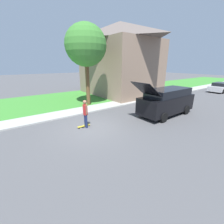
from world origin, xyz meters
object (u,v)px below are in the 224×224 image
(skateboarder, at_px, (85,112))
(suv_parked, at_px, (167,101))
(lawn_tree_near, at_px, (86,46))
(skateboard, at_px, (84,126))
(car_down_street, at_px, (220,87))

(skateboarder, bearing_deg, suv_parked, 76.51)
(suv_parked, height_order, skateboarder, suv_parked)
(lawn_tree_near, bearing_deg, skateboard, -31.35)
(suv_parked, relative_size, skateboard, 6.71)
(skateboard, bearing_deg, suv_parked, 75.65)
(lawn_tree_near, relative_size, suv_parked, 1.29)
(suv_parked, relative_size, skateboarder, 3.11)
(skateboarder, relative_size, skateboard, 2.16)
(car_down_street, distance_m, skateboarder, 21.64)
(suv_parked, xyz_separation_m, skateboard, (-1.63, -6.38, -1.04))
(suv_parked, distance_m, skateboarder, 6.45)
(car_down_street, relative_size, skateboarder, 2.42)
(lawn_tree_near, height_order, suv_parked, lawn_tree_near)
(lawn_tree_near, bearing_deg, skateboarder, -29.77)
(car_down_street, bearing_deg, skateboarder, -90.01)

